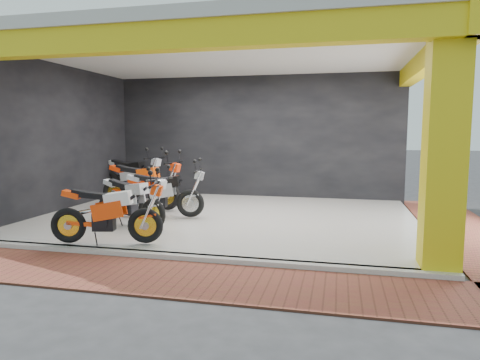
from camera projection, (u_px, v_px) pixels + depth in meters
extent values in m
plane|color=#2D2D30|center=(197.00, 243.00, 7.48)|extent=(80.00, 80.00, 0.00)
cube|color=silver|center=(227.00, 218.00, 9.41)|extent=(8.00, 6.00, 0.10)
cube|color=beige|center=(226.00, 52.00, 9.01)|extent=(8.40, 6.40, 0.20)
cube|color=black|center=(254.00, 138.00, 12.22)|extent=(8.20, 0.20, 3.50)
cube|color=black|center=(60.00, 140.00, 10.14)|extent=(0.20, 6.20, 3.50)
cube|color=gold|center=(444.00, 146.00, 5.71)|extent=(0.50, 0.50, 3.50)
cube|color=gold|center=(172.00, 37.00, 6.14)|extent=(8.40, 0.30, 0.40)
cube|color=gold|center=(429.00, 60.00, 8.14)|extent=(0.30, 6.40, 0.40)
cube|color=silver|center=(176.00, 257.00, 6.49)|extent=(8.00, 0.20, 0.10)
cube|color=brown|center=(154.00, 276.00, 5.74)|extent=(9.00, 1.40, 0.03)
cube|color=brown|center=(464.00, 231.00, 8.33)|extent=(1.40, 7.00, 0.03)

